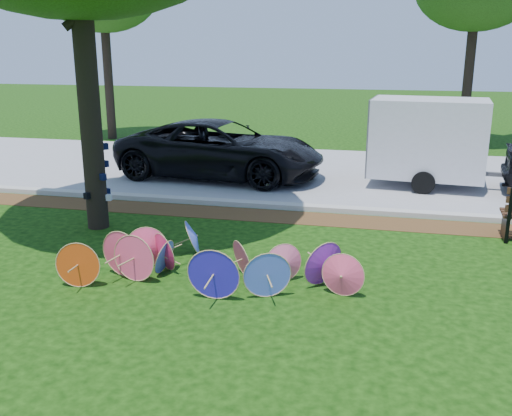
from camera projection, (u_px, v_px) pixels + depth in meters
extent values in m
plane|color=black|center=(195.00, 297.00, 8.72)|extent=(90.00, 90.00, 0.00)
cube|color=#472D16|center=(259.00, 215.00, 12.94)|extent=(90.00, 1.00, 0.01)
cube|color=#B7B5AD|center=(265.00, 205.00, 13.58)|extent=(90.00, 0.30, 0.12)
cube|color=gray|center=(293.00, 171.00, 17.49)|extent=(90.00, 8.00, 0.01)
cylinder|color=black|center=(89.00, 96.00, 11.38)|extent=(0.44, 0.44, 5.49)
cone|color=#F0466E|center=(244.00, 258.00, 9.40)|extent=(0.59, 0.67, 0.67)
cone|color=#F26B87|center=(284.00, 264.00, 9.18)|extent=(0.61, 0.47, 0.65)
cone|color=#D8285A|center=(162.00, 252.00, 9.66)|extent=(0.66, 0.61, 0.69)
cone|color=#F0466E|center=(146.00, 248.00, 9.81)|extent=(0.72, 0.32, 0.72)
cone|color=#C33F0D|center=(79.00, 264.00, 9.07)|extent=(0.75, 0.27, 0.74)
cone|color=#F0466E|center=(342.00, 276.00, 8.66)|extent=(0.69, 0.27, 0.69)
cone|color=purple|center=(325.00, 264.00, 9.01)|extent=(0.70, 0.73, 0.77)
cone|color=#586DEE|center=(195.00, 236.00, 10.47)|extent=(0.54, 0.75, 0.67)
cone|color=#586DEE|center=(267.00, 274.00, 8.64)|extent=(0.76, 0.45, 0.76)
cone|color=#586DEE|center=(162.00, 256.00, 9.58)|extent=(0.33, 0.64, 0.61)
cone|color=#F0466E|center=(124.00, 253.00, 9.43)|extent=(0.82, 0.36, 0.81)
cone|color=#F0466E|center=(136.00, 257.00, 9.27)|extent=(0.80, 0.29, 0.79)
cone|color=#2F20C7|center=(214.00, 273.00, 8.57)|extent=(0.83, 0.22, 0.84)
imported|color=black|center=(221.00, 149.00, 16.50)|extent=(6.17, 3.28, 1.65)
cube|color=silver|center=(428.00, 138.00, 15.31)|extent=(3.12, 2.15, 2.67)
cylinder|color=black|center=(108.00, 77.00, 23.06)|extent=(0.36, 0.36, 5.00)
cylinder|color=black|center=(468.00, 80.00, 21.27)|extent=(0.36, 0.36, 5.00)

